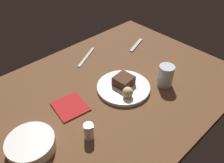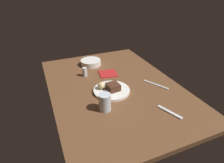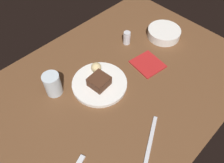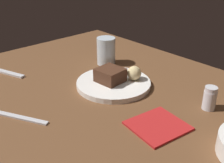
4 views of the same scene
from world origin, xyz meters
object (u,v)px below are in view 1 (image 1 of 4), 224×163
object	(u,v)px
dessert_plate	(123,87)
chocolate_cake_slice	(124,81)
bread_roll	(128,92)
butter_knife	(86,57)
dessert_spoon	(136,45)
salt_shaker	(89,131)
water_glass	(166,76)
folded_napkin	(70,107)
side_bowl	(31,144)

from	to	relation	value
dessert_plate	chocolate_cake_slice	size ratio (longest dim) A/B	3.03
bread_roll	butter_knife	xyz separation A→B (cm)	(7.19, 36.94, -3.66)
dessert_plate	bread_roll	size ratio (longest dim) A/B	5.18
dessert_plate	dessert_spoon	xyz separation A→B (cm)	(31.98, 21.27, -0.47)
dessert_plate	salt_shaker	bearing A→B (deg)	-160.11
dessert_plate	bread_roll	world-z (taller)	bread_roll
chocolate_cake_slice	dessert_plate	bearing A→B (deg)	-134.50
chocolate_cake_slice	water_glass	distance (cm)	18.80
dessert_plate	water_glass	world-z (taller)	water_glass
dessert_spoon	butter_knife	distance (cm)	29.96
dessert_spoon	folded_napkin	distance (cm)	57.64
dessert_plate	butter_knife	xyz separation A→B (cm)	(3.72, 31.21, -0.57)
salt_shaker	folded_napkin	xyz separation A→B (cm)	(3.79, 16.98, -2.97)
butter_knife	side_bowl	bearing A→B (deg)	4.76
dessert_plate	water_glass	bearing A→B (deg)	-33.91
butter_knife	folded_napkin	bearing A→B (deg)	13.28
folded_napkin	dessert_spoon	bearing A→B (deg)	14.36
bread_roll	side_bowl	world-z (taller)	bread_roll
salt_shaker	folded_napkin	world-z (taller)	salt_shaker
salt_shaker	dessert_spoon	bearing A→B (deg)	27.68
bread_roll	salt_shaker	xyz separation A→B (cm)	(-24.18, -4.28, -0.64)
chocolate_cake_slice	folded_napkin	distance (cm)	25.62
dessert_spoon	salt_shaker	bearing A→B (deg)	7.70
bread_roll	butter_knife	distance (cm)	37.82
chocolate_cake_slice	dessert_spoon	size ratio (longest dim) A/B	0.52
chocolate_cake_slice	bread_roll	size ratio (longest dim) A/B	1.71
chocolate_cake_slice	dessert_spoon	bearing A→B (deg)	33.29
water_glass	side_bowl	distance (cm)	61.54
dessert_spoon	folded_napkin	world-z (taller)	dessert_spoon
water_glass	folded_napkin	bearing A→B (deg)	156.10
bread_roll	chocolate_cake_slice	bearing A→B (deg)	56.98
dessert_plate	dessert_spoon	size ratio (longest dim) A/B	1.57
salt_shaker	dessert_spoon	size ratio (longest dim) A/B	0.44
chocolate_cake_slice	folded_napkin	bearing A→B (deg)	165.84
dessert_plate	salt_shaker	xyz separation A→B (cm)	(-27.65, -10.01, 2.45)
dessert_spoon	butter_knife	world-z (taller)	dessert_spoon
dessert_plate	butter_knife	world-z (taller)	dessert_plate
dessert_spoon	folded_napkin	bearing A→B (deg)	-5.61
side_bowl	folded_napkin	world-z (taller)	side_bowl
folded_napkin	butter_knife	bearing A→B (deg)	41.32
chocolate_cake_slice	bread_roll	world-z (taller)	bread_roll
butter_knife	bread_roll	bearing A→B (deg)	50.95
salt_shaker	dessert_spoon	world-z (taller)	salt_shaker
chocolate_cake_slice	dessert_spoon	xyz separation A→B (cm)	(31.23, 20.51, -3.42)
water_glass	side_bowl	size ratio (longest dim) A/B	0.61
dessert_plate	chocolate_cake_slice	distance (cm)	3.14
dessert_plate	water_glass	xyz separation A→B (cm)	(15.71, -10.56, 4.21)
dessert_plate	folded_napkin	bearing A→B (deg)	163.71
salt_shaker	chocolate_cake_slice	bearing A→B (deg)	20.76
dessert_plate	dessert_spoon	bearing A→B (deg)	33.63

